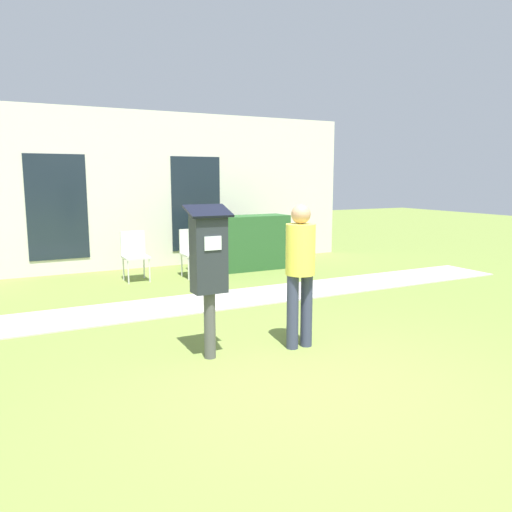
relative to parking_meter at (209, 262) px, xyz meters
name	(u,v)px	position (x,y,z in m)	size (l,w,h in m)	color
ground_plane	(315,389)	(0.54, -1.15, -1.02)	(40.00, 40.00, 0.00)	olive
sidewalk	(188,304)	(0.54, 2.19, -1.01)	(12.00, 1.10, 0.02)	#B7B2A8
building_facade	(129,191)	(0.54, 5.65, 0.58)	(10.00, 0.26, 3.20)	silver
parking_meter	(209,262)	(0.00, 0.00, 0.00)	(0.44, 0.31, 1.59)	#4C4C4C
person_standing	(300,265)	(1.00, -0.14, -0.09)	(0.32, 0.32, 1.58)	#333851
outdoor_chair_left	(135,252)	(0.29, 4.33, -0.49)	(0.44, 0.44, 0.90)	silver
outdoor_chair_middle	(193,249)	(1.35, 4.18, -0.49)	(0.44, 0.44, 0.90)	silver
hedge_row	(241,243)	(2.44, 4.36, -0.47)	(1.99, 0.60, 1.10)	#285628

